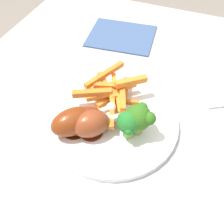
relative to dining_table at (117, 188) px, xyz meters
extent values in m
cube|color=#B7B7BC|center=(0.00, 0.00, 0.08)|extent=(1.13, 0.84, 0.03)
cylinder|color=gray|center=(-0.50, -0.36, -0.28)|extent=(0.06, 0.06, 0.69)
cylinder|color=white|center=(-0.08, -0.04, 0.10)|extent=(0.25, 0.25, 0.01)
cylinder|color=#90A14B|center=(-0.07, 0.01, 0.12)|extent=(0.02, 0.02, 0.02)
sphere|color=#2F681B|center=(-0.07, 0.01, 0.15)|extent=(0.05, 0.05, 0.05)
sphere|color=#2F681B|center=(-0.08, 0.01, 0.16)|extent=(0.02, 0.02, 0.02)
sphere|color=#2F681B|center=(-0.07, 0.03, 0.16)|extent=(0.02, 0.02, 0.02)
sphere|color=#2F681B|center=(-0.08, 0.02, 0.15)|extent=(0.02, 0.02, 0.02)
cylinder|color=#88B751|center=(-0.05, 0.00, 0.12)|extent=(0.02, 0.02, 0.02)
sphere|color=#227229|center=(-0.05, 0.00, 0.15)|extent=(0.04, 0.04, 0.04)
sphere|color=#227229|center=(-0.04, 0.01, 0.14)|extent=(0.02, 0.02, 0.02)
sphere|color=#227229|center=(-0.06, -0.01, 0.15)|extent=(0.02, 0.02, 0.02)
sphere|color=#227229|center=(-0.07, 0.01, 0.15)|extent=(0.01, 0.01, 0.01)
sphere|color=#227229|center=(-0.05, -0.01, 0.15)|extent=(0.02, 0.02, 0.02)
cube|color=orange|center=(-0.12, -0.06, 0.12)|extent=(0.07, 0.05, 0.01)
cube|color=orange|center=(-0.12, -0.07, 0.13)|extent=(0.01, 0.06, 0.01)
cube|color=orange|center=(-0.10, -0.09, 0.14)|extent=(0.04, 0.07, 0.01)
cube|color=orange|center=(-0.09, -0.04, 0.13)|extent=(0.10, 0.04, 0.01)
cube|color=orange|center=(-0.11, -0.05, 0.11)|extent=(0.08, 0.07, 0.01)
cube|color=orange|center=(-0.15, -0.03, 0.15)|extent=(0.05, 0.06, 0.01)
cube|color=orange|center=(-0.12, -0.04, 0.11)|extent=(0.03, 0.08, 0.01)
cube|color=orange|center=(-0.12, -0.04, 0.14)|extent=(0.08, 0.04, 0.01)
cube|color=orange|center=(-0.13, -0.03, 0.12)|extent=(0.10, 0.03, 0.01)
cube|color=orange|center=(-0.12, -0.06, 0.13)|extent=(0.07, 0.04, 0.01)
cube|color=orange|center=(-0.11, -0.07, 0.13)|extent=(0.05, 0.06, 0.01)
cube|color=orange|center=(-0.14, -0.07, 0.14)|extent=(0.06, 0.06, 0.01)
cube|color=orange|center=(-0.14, -0.09, 0.12)|extent=(0.03, 0.07, 0.01)
cube|color=orange|center=(-0.16, -0.09, 0.15)|extent=(0.10, 0.05, 0.01)
cube|color=orange|center=(-0.13, -0.06, 0.13)|extent=(0.08, 0.08, 0.01)
cube|color=orange|center=(-0.12, -0.06, 0.11)|extent=(0.04, 0.08, 0.01)
cube|color=orange|center=(-0.13, -0.05, 0.13)|extent=(0.10, 0.06, 0.01)
cube|color=orange|center=(-0.13, -0.07, 0.14)|extent=(0.03, 0.06, 0.01)
cylinder|color=#541C0A|center=(-0.03, -0.10, 0.11)|extent=(0.04, 0.04, 0.00)
ellipsoid|color=maroon|center=(-0.03, -0.10, 0.14)|extent=(0.09, 0.09, 0.05)
cylinder|color=beige|center=(-0.08, -0.06, 0.13)|extent=(0.03, 0.03, 0.01)
sphere|color=silver|center=(-0.09, -0.05, 0.13)|extent=(0.02, 0.02, 0.02)
cylinder|color=#5F2312|center=(-0.04, -0.06, 0.11)|extent=(0.04, 0.04, 0.00)
ellipsoid|color=brown|center=(-0.04, -0.06, 0.14)|extent=(0.08, 0.08, 0.05)
cylinder|color=beige|center=(-0.08, -0.02, 0.13)|extent=(0.04, 0.04, 0.01)
sphere|color=silver|center=(-0.09, 0.00, 0.13)|extent=(0.02, 0.02, 0.02)
cylinder|color=#58190C|center=(-0.04, -0.08, 0.11)|extent=(0.04, 0.04, 0.00)
ellipsoid|color=maroon|center=(-0.04, -0.08, 0.13)|extent=(0.07, 0.08, 0.04)
cylinder|color=beige|center=(-0.07, -0.03, 0.13)|extent=(0.03, 0.03, 0.01)
sphere|color=silver|center=(-0.08, -0.02, 0.13)|extent=(0.02, 0.02, 0.02)
cube|color=#3D5684|center=(-0.36, -0.13, 0.10)|extent=(0.16, 0.18, 0.00)
camera|label=1|loc=(0.22, 0.08, 0.50)|focal=42.93mm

